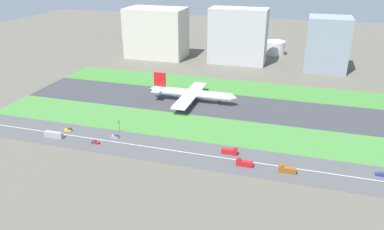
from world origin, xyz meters
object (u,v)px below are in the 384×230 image
object	(u,v)px
car_3	(381,174)
truck_1	(287,170)
terminal_building	(156,33)
truck_2	(244,163)
hangar_building	(238,36)
bus_0	(54,135)
traffic_light	(119,125)
car_1	(95,142)
airliner	(191,94)
office_tower	(327,44)
car_2	(69,130)
car_0	(116,136)
fuel_tank_west	(275,48)
truck_0	(230,151)

from	to	relation	value
car_3	truck_1	bearing A→B (deg)	-167.04
terminal_building	truck_2	bearing A→B (deg)	-57.37
car_3	hangar_building	xyz separation A→B (m)	(-104.04, 182.00, 25.10)
truck_2	bus_0	bearing A→B (deg)	-0.00
traffic_light	car_1	bearing A→B (deg)	-108.37
airliner	hangar_building	xyz separation A→B (m)	(12.24, 114.00, 19.79)
terminal_building	office_tower	size ratio (longest dim) A/B	1.23
bus_0	truck_1	bearing A→B (deg)	-180.00
car_2	car_0	distance (m)	31.31
office_tower	fuel_tank_west	bearing A→B (deg)	137.59
traffic_light	fuel_tank_west	xyz separation A→B (m)	(70.61, 219.01, 2.63)
office_tower	truck_2	bearing A→B (deg)	-102.24
airliner	car_0	size ratio (longest dim) A/B	14.77
bus_0	traffic_light	xyz separation A→B (m)	(32.94, 17.99, 2.47)
truck_2	truck_0	world-z (taller)	same
truck_2	truck_1	distance (m)	21.00
terminal_building	office_tower	xyz separation A→B (m)	(164.60, 0.00, -0.67)
airliner	terminal_building	xyz separation A→B (m)	(-71.10, 114.00, 18.26)
airliner	car_1	xyz separation A→B (m)	(-32.35, -78.00, -5.31)
car_1	car_0	bearing A→B (deg)	-126.94
truck_1	office_tower	distance (m)	194.37
car_0	truck_1	bearing A→B (deg)	-5.85
bus_0	fuel_tank_west	bearing A→B (deg)	-113.60
truck_0	terminal_building	bearing A→B (deg)	121.98
truck_2	car_3	distance (m)	65.22
truck_2	hangar_building	world-z (taller)	hangar_building
fuel_tank_west	car_1	bearing A→B (deg)	-107.91
terminal_building	truck_0	bearing A→B (deg)	-58.02
truck_2	car_2	bearing A→B (deg)	-5.29
terminal_building	fuel_tank_west	xyz separation A→B (m)	(115.33, 45.00, -17.57)
truck_1	car_1	xyz separation A→B (m)	(-105.19, 0.00, -0.75)
car_3	bus_0	size ratio (longest dim) A/B	0.38
car_3	car_2	bearing A→B (deg)	180.00
truck_1	car_3	size ratio (longest dim) A/B	1.91
truck_0	hangar_building	xyz separation A→B (m)	(-30.27, 182.00, 24.35)
bus_0	car_1	xyz separation A→B (m)	(26.96, 0.00, -0.90)
truck_0	fuel_tank_west	world-z (taller)	fuel_tank_west
hangar_building	truck_2	bearing A→B (deg)	-78.35
traffic_light	terminal_building	size ratio (longest dim) A/B	0.12
car_2	truck_1	distance (m)	129.37
car_3	terminal_building	distance (m)	262.29
truck_2	car_1	bearing A→B (deg)	-0.00
car_3	car_1	distance (m)	148.97
car_0	car_1	world-z (taller)	same
car_2	bus_0	xyz separation A→B (m)	(-3.18, -10.00, 0.90)
office_tower	truck_1	bearing A→B (deg)	-96.14
car_2	car_3	size ratio (longest dim) A/B	1.00
bus_0	hangar_building	size ratio (longest dim) A/B	0.22
hangar_building	fuel_tank_west	world-z (taller)	hangar_building
car_2	airliner	bearing A→B (deg)	50.46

